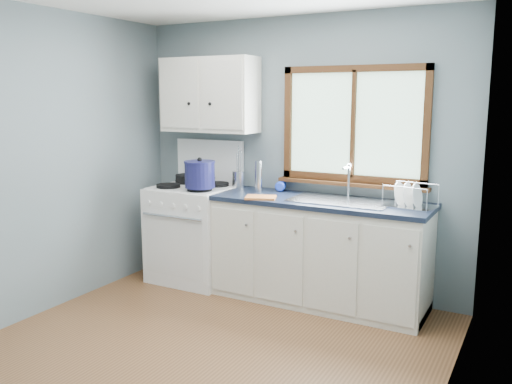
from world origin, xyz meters
The scene contains 17 objects.
floor centered at (0.00, 0.00, -0.01)m, with size 3.20×3.60×0.02m, color brown.
wall_back centered at (0.00, 1.81, 1.25)m, with size 3.20×0.02×2.50m, color slate.
wall_left centered at (-1.61, 0.00, 1.25)m, with size 0.02×3.60×2.50m, color slate.
wall_right centered at (1.61, 0.00, 1.25)m, with size 0.02×3.60×2.50m, color slate.
gas_range centered at (-0.95, 1.47, 0.49)m, with size 0.76×0.69×1.36m.
base_cabinets centered at (0.36, 1.49, 0.41)m, with size 1.85×0.60×0.88m.
countertop centered at (0.36, 1.49, 0.90)m, with size 1.89×0.64×0.04m, color black.
sink centered at (0.54, 1.49, 0.86)m, with size 0.84×0.46×0.44m.
window centered at (0.54, 1.77, 1.48)m, with size 1.36×0.10×1.03m.
upper_cabinets centered at (-0.85, 1.63, 1.80)m, with size 0.95×0.35×0.70m.
skillet centered at (-1.11, 1.63, 0.99)m, with size 0.43×0.34×0.05m.
stockpot centered at (-0.76, 1.30, 1.09)m, with size 0.37×0.37×0.28m.
utensil_crock centered at (-0.56, 1.68, 1.00)m, with size 0.17×0.17×0.40m.
thermos centered at (-0.29, 1.57, 1.06)m, with size 0.07×0.07×0.29m, color silver.
soap_bottle centered at (-0.11, 1.64, 1.04)m, with size 0.09×0.09×0.24m, color blue.
dish_towel centered at (-0.11, 1.28, 0.93)m, with size 0.26×0.19×0.02m, color #CA6D31.
dish_rack centered at (1.10, 1.53, 0.97)m, with size 0.41×0.34×0.19m.
Camera 1 is at (2.04, -2.76, 1.79)m, focal length 38.00 mm.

